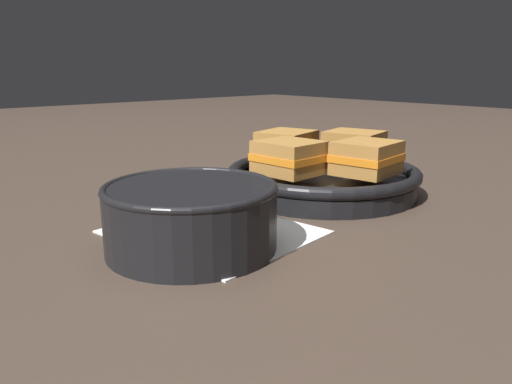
{
  "coord_description": "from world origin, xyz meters",
  "views": [
    {
      "loc": [
        0.46,
        -0.37,
        0.19
      ],
      "look_at": [
        0.02,
        0.02,
        0.04
      ],
      "focal_mm": 35.0,
      "sensor_mm": 36.0,
      "label": 1
    }
  ],
  "objects": [
    {
      "name": "ground_plane",
      "position": [
        0.0,
        0.0,
        0.0
      ],
      "size": [
        4.0,
        4.0,
        0.0
      ],
      "primitive_type": "plane",
      "color": "#47382D"
    },
    {
      "name": "napkin",
      "position": [
        0.02,
        -0.04,
        0.0
      ],
      "size": [
        0.24,
        0.21,
        0.0
      ],
      "color": "white",
      "rests_on": "ground_plane"
    },
    {
      "name": "soup_bowl",
      "position": [
        0.05,
        -0.09,
        0.04
      ],
      "size": [
        0.18,
        0.18,
        0.07
      ],
      "color": "black",
      "rests_on": "ground_plane"
    },
    {
      "name": "spoon",
      "position": [
        0.05,
        -0.04,
        0.01
      ],
      "size": [
        0.16,
        0.1,
        0.01
      ],
      "rotation": [
        0.0,
        0.0,
        0.49
      ],
      "color": "#B7B7BC",
      "rests_on": "napkin"
    },
    {
      "name": "skillet",
      "position": [
        -0.02,
        0.2,
        0.02
      ],
      "size": [
        0.29,
        0.29,
        0.04
      ],
      "color": "black",
      "rests_on": "ground_plane"
    },
    {
      "name": "sandwich_near_left",
      "position": [
        -0.1,
        0.2,
        0.06
      ],
      "size": [
        0.1,
        0.1,
        0.05
      ],
      "rotation": [
        0.0,
        0.0,
        4.98
      ],
      "color": "#B27A38",
      "rests_on": "skillet"
    },
    {
      "name": "sandwich_near_right",
      "position": [
        -0.02,
        0.12,
        0.06
      ],
      "size": [
        0.09,
        0.08,
        0.05
      ],
      "rotation": [
        0.0,
        0.0,
        6.34
      ],
      "color": "#B27A38",
      "rests_on": "skillet"
    },
    {
      "name": "sandwich_far_left",
      "position": [
        0.06,
        0.2,
        0.06
      ],
      "size": [
        0.09,
        0.1,
        0.05
      ],
      "rotation": [
        0.0,
        0.0,
        8.0
      ],
      "color": "#B27A38",
      "rests_on": "skillet"
    },
    {
      "name": "sandwich_far_right",
      "position": [
        -0.02,
        0.27,
        0.06
      ],
      "size": [
        0.1,
        0.1,
        0.05
      ],
      "rotation": [
        0.0,
        0.0,
        9.67
      ],
      "color": "#B27A38",
      "rests_on": "skillet"
    }
  ]
}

